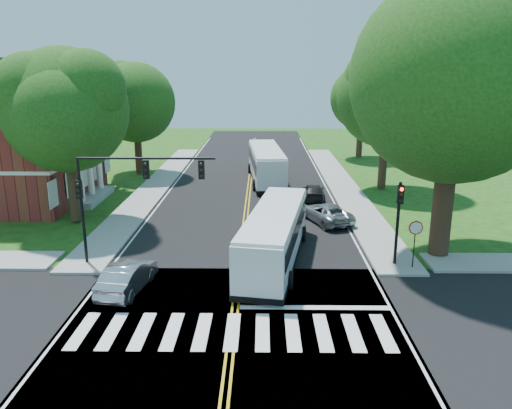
{
  "coord_description": "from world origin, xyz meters",
  "views": [
    {
      "loc": [
        1.18,
        -18.3,
        10.1
      ],
      "look_at": [
        0.8,
        10.0,
        2.4
      ],
      "focal_mm": 35.0,
      "sensor_mm": 36.0,
      "label": 1
    }
  ],
  "objects_px": {
    "signal_nw": "(125,185)",
    "dark_sedan": "(314,192)",
    "bus_lead": "(275,235)",
    "bus_follow": "(266,164)",
    "signal_ne": "(399,213)",
    "suv": "(326,213)",
    "hatchback": "(127,277)"
  },
  "relations": [
    {
      "from": "signal_ne",
      "to": "hatchback",
      "type": "distance_m",
      "value": 13.9
    },
    {
      "from": "signal_ne",
      "to": "bus_lead",
      "type": "xyz_separation_m",
      "value": [
        -6.36,
        0.6,
        -1.44
      ]
    },
    {
      "from": "suv",
      "to": "dark_sedan",
      "type": "distance_m",
      "value": 6.14
    },
    {
      "from": "hatchback",
      "to": "dark_sedan",
      "type": "xyz_separation_m",
      "value": [
        10.39,
        17.21,
        -0.1
      ]
    },
    {
      "from": "signal_ne",
      "to": "bus_follow",
      "type": "relative_size",
      "value": 0.36
    },
    {
      "from": "bus_lead",
      "to": "suv",
      "type": "relative_size",
      "value": 2.42
    },
    {
      "from": "bus_follow",
      "to": "hatchback",
      "type": "xyz_separation_m",
      "value": [
        -6.65,
        -23.9,
        -0.94
      ]
    },
    {
      "from": "signal_nw",
      "to": "bus_follow",
      "type": "bearing_deg",
      "value": 70.41
    },
    {
      "from": "bus_lead",
      "to": "hatchback",
      "type": "distance_m",
      "value": 7.99
    },
    {
      "from": "suv",
      "to": "bus_follow",
      "type": "bearing_deg",
      "value": -93.45
    },
    {
      "from": "bus_follow",
      "to": "bus_lead",
      "type": "bearing_deg",
      "value": 86.39
    },
    {
      "from": "bus_lead",
      "to": "bus_follow",
      "type": "distance_m",
      "value": 20.1
    },
    {
      "from": "signal_nw",
      "to": "suv",
      "type": "relative_size",
      "value": 1.53
    },
    {
      "from": "signal_nw",
      "to": "signal_ne",
      "type": "relative_size",
      "value": 1.62
    },
    {
      "from": "signal_ne",
      "to": "hatchback",
      "type": "bearing_deg",
      "value": -166.48
    },
    {
      "from": "bus_follow",
      "to": "dark_sedan",
      "type": "height_order",
      "value": "bus_follow"
    },
    {
      "from": "bus_lead",
      "to": "bus_follow",
      "type": "bearing_deg",
      "value": -79.43
    },
    {
      "from": "hatchback",
      "to": "suv",
      "type": "height_order",
      "value": "hatchback"
    },
    {
      "from": "signal_ne",
      "to": "bus_follow",
      "type": "height_order",
      "value": "signal_ne"
    },
    {
      "from": "hatchback",
      "to": "suv",
      "type": "bearing_deg",
      "value": -125.57
    },
    {
      "from": "signal_ne",
      "to": "dark_sedan",
      "type": "relative_size",
      "value": 1.06
    },
    {
      "from": "bus_lead",
      "to": "hatchback",
      "type": "height_order",
      "value": "bus_lead"
    },
    {
      "from": "signal_nw",
      "to": "dark_sedan",
      "type": "height_order",
      "value": "signal_nw"
    },
    {
      "from": "hatchback",
      "to": "suv",
      "type": "xyz_separation_m",
      "value": [
        10.66,
        11.07,
        -0.04
      ]
    },
    {
      "from": "signal_nw",
      "to": "bus_follow",
      "type": "distance_m",
      "value": 22.15
    },
    {
      "from": "bus_lead",
      "to": "signal_nw",
      "type": "bearing_deg",
      "value": 14.2
    },
    {
      "from": "bus_follow",
      "to": "suv",
      "type": "relative_size",
      "value": 2.59
    },
    {
      "from": "suv",
      "to": "signal_nw",
      "type": "bearing_deg",
      "value": 13.88
    },
    {
      "from": "signal_ne",
      "to": "suv",
      "type": "relative_size",
      "value": 0.94
    },
    {
      "from": "signal_nw",
      "to": "hatchback",
      "type": "relative_size",
      "value": 1.69
    },
    {
      "from": "bus_lead",
      "to": "signal_ne",
      "type": "bearing_deg",
      "value": -175.79
    },
    {
      "from": "signal_nw",
      "to": "hatchback",
      "type": "xyz_separation_m",
      "value": [
        0.72,
        -3.19,
        -3.67
      ]
    }
  ]
}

